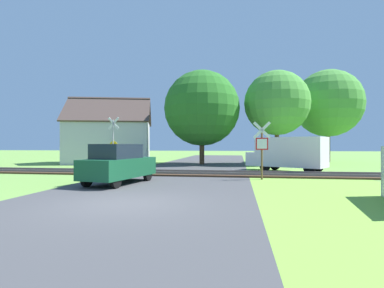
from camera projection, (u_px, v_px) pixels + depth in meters
The scene contains 11 objects.
ground_plane at pixel (123, 204), 8.85m from camera, with size 160.00×160.00×0.00m, color #6B9942.
road_asphalt at pixel (144, 193), 10.83m from camera, with size 7.85×80.00×0.01m, color #424244.
rail_track at pixel (181, 173), 17.66m from camera, with size 60.00×2.60×0.22m.
stop_sign_near at pixel (262, 146), 14.96m from camera, with size 0.88×0.14×2.92m.
crossing_sign_far at pixel (113, 141), 20.49m from camera, with size 0.87×0.19×3.66m.
house at pixel (110, 141), 28.65m from camera, with size 9.02×7.93×6.31m.
tree_far at pixel (328, 103), 30.17m from camera, with size 6.74×6.74×9.32m.
tree_right at pixel (277, 103), 26.75m from camera, with size 5.78×5.78×8.39m.
tree_center at pixel (202, 108), 26.99m from camera, with size 6.80×6.80×8.46m.
mail_truck at pixel (288, 153), 19.42m from camera, with size 5.16×4.08×2.24m.
parked_car at pixel (119, 164), 13.41m from camera, with size 2.34×4.23×1.78m.
Camera 1 is at (3.38, -8.44, 1.74)m, focal length 28.00 mm.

